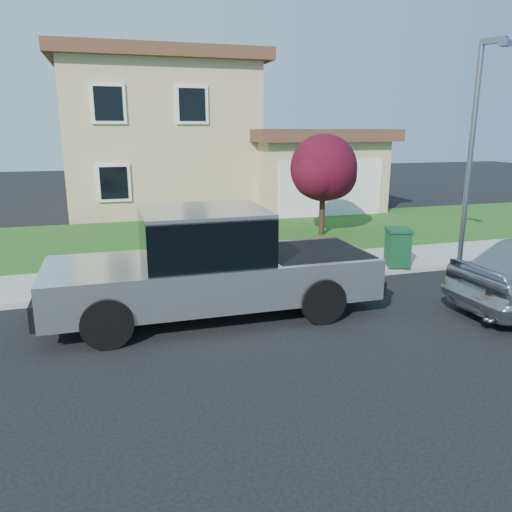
{
  "coord_description": "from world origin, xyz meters",
  "views": [
    {
      "loc": [
        -2.39,
        -8.13,
        3.71
      ],
      "look_at": [
        0.36,
        1.21,
        1.2
      ],
      "focal_mm": 35.0,
      "sensor_mm": 36.0,
      "label": 1
    }
  ],
  "objects_px": {
    "woman": "(218,252)",
    "street_lamp": "(474,144)",
    "pickup_truck": "(212,266)",
    "trash_bin": "(398,247)",
    "ornamental_tree": "(324,171)"
  },
  "relations": [
    {
      "from": "pickup_truck",
      "to": "trash_bin",
      "type": "height_order",
      "value": "pickup_truck"
    },
    {
      "from": "pickup_truck",
      "to": "woman",
      "type": "relative_size",
      "value": 3.4
    },
    {
      "from": "trash_bin",
      "to": "street_lamp",
      "type": "height_order",
      "value": "street_lamp"
    },
    {
      "from": "woman",
      "to": "street_lamp",
      "type": "xyz_separation_m",
      "value": [
        6.63,
        -0.09,
        2.37
      ]
    },
    {
      "from": "pickup_truck",
      "to": "ornamental_tree",
      "type": "distance_m",
      "value": 8.16
    },
    {
      "from": "ornamental_tree",
      "to": "trash_bin",
      "type": "distance_m",
      "value": 4.75
    },
    {
      "from": "woman",
      "to": "trash_bin",
      "type": "distance_m",
      "value": 4.93
    },
    {
      "from": "trash_bin",
      "to": "ornamental_tree",
      "type": "bearing_deg",
      "value": 109.56
    },
    {
      "from": "woman",
      "to": "street_lamp",
      "type": "distance_m",
      "value": 7.04
    },
    {
      "from": "woman",
      "to": "street_lamp",
      "type": "bearing_deg",
      "value": 167.41
    },
    {
      "from": "street_lamp",
      "to": "pickup_truck",
      "type": "bearing_deg",
      "value": 167.86
    },
    {
      "from": "street_lamp",
      "to": "ornamental_tree",
      "type": "bearing_deg",
      "value": 88.59
    },
    {
      "from": "pickup_truck",
      "to": "street_lamp",
      "type": "distance_m",
      "value": 7.55
    },
    {
      "from": "pickup_truck",
      "to": "ornamental_tree",
      "type": "height_order",
      "value": "ornamental_tree"
    },
    {
      "from": "pickup_truck",
      "to": "trash_bin",
      "type": "bearing_deg",
      "value": 18.04
    }
  ]
}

